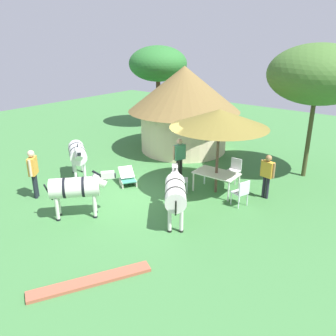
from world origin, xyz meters
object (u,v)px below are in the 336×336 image
(standing_watcher, at_px, (33,170))
(zebra_by_umbrella, at_px, (77,153))
(patio_chair_near_lawn, at_px, (180,178))
(guest_behind_table, at_px, (179,155))
(striped_lounge_chair, at_px, (128,178))
(zebra_toward_hut, at_px, (77,188))
(guest_beside_umbrella, at_px, (267,172))
(zebra_nearest_camera, at_px, (175,192))
(shade_umbrella, at_px, (219,118))
(patio_chair_west_end, at_px, (242,191))
(thatched_hut, at_px, (184,104))
(acacia_tree_right_background, at_px, (158,64))
(patio_chair_east_end, at_px, (235,168))
(patio_dining_table, at_px, (216,175))
(acacia_tree_left_background, at_px, (318,75))

(standing_watcher, height_order, zebra_by_umbrella, standing_watcher)
(patio_chair_near_lawn, relative_size, guest_behind_table, 0.55)
(striped_lounge_chair, height_order, zebra_toward_hut, zebra_toward_hut)
(guest_beside_umbrella, bearing_deg, striped_lounge_chair, 36.11)
(zebra_nearest_camera, distance_m, zebra_toward_hut, 2.99)
(patio_chair_near_lawn, xyz_separation_m, zebra_nearest_camera, (1.17, -1.78, 0.44))
(guest_behind_table, distance_m, zebra_by_umbrella, 3.93)
(shade_umbrella, relative_size, zebra_nearest_camera, 1.80)
(shade_umbrella, distance_m, zebra_by_umbrella, 5.63)
(shade_umbrella, distance_m, patio_chair_west_end, 2.52)
(thatched_hut, relative_size, acacia_tree_right_background, 1.12)
(patio_chair_near_lawn, bearing_deg, zebra_by_umbrella, -106.20)
(patio_chair_east_end, height_order, patio_chair_west_end, same)
(patio_dining_table, height_order, patio_chair_west_end, patio_chair_west_end)
(patio_chair_west_end, height_order, zebra_by_umbrella, zebra_by_umbrella)
(thatched_hut, xyz_separation_m, guest_behind_table, (2.11, -3.15, -1.26))
(zebra_by_umbrella, bearing_deg, zebra_nearest_camera, 119.34)
(patio_chair_near_lawn, distance_m, acacia_tree_left_background, 6.26)
(guest_behind_table, bearing_deg, thatched_hut, 54.45)
(standing_watcher, bearing_deg, acacia_tree_left_background, 98.23)
(guest_behind_table, xyz_separation_m, striped_lounge_chair, (-1.18, -1.65, -0.73))
(patio_chair_near_lawn, relative_size, zebra_nearest_camera, 0.48)
(zebra_by_umbrella, bearing_deg, acacia_tree_right_background, -126.78)
(guest_beside_umbrella, relative_size, acacia_tree_left_background, 0.31)
(thatched_hut, xyz_separation_m, patio_dining_table, (3.87, -3.30, -1.57))
(thatched_hut, height_order, patio_chair_east_end, thatched_hut)
(acacia_tree_left_background, height_order, acacia_tree_right_background, acacia_tree_left_background)
(standing_watcher, height_order, acacia_tree_right_background, acacia_tree_right_background)
(thatched_hut, distance_m, acacia_tree_right_background, 5.28)
(standing_watcher, xyz_separation_m, acacia_tree_right_background, (-3.35, 10.54, 2.66))
(patio_dining_table, distance_m, acacia_tree_left_background, 5.20)
(patio_chair_west_end, bearing_deg, shade_umbrella, 90.00)
(standing_watcher, distance_m, zebra_toward_hut, 2.26)
(patio_dining_table, xyz_separation_m, standing_watcher, (-4.62, -4.26, 0.37))
(patio_chair_near_lawn, bearing_deg, zebra_nearest_camera, -3.25)
(thatched_hut, bearing_deg, guest_behind_table, -56.15)
(patio_chair_west_end, bearing_deg, zebra_nearest_camera, 171.98)
(zebra_by_umbrella, bearing_deg, shade_umbrella, 147.51)
(patio_chair_east_end, bearing_deg, patio_chair_near_lawn, 63.98)
(striped_lounge_chair, xyz_separation_m, acacia_tree_left_background, (4.87, 5.04, 3.69))
(patio_chair_near_lawn, distance_m, zebra_by_umbrella, 4.14)
(patio_dining_table, bearing_deg, shade_umbrella, -90.00)
(patio_dining_table, xyz_separation_m, zebra_by_umbrella, (-4.90, -2.20, 0.35))
(patio_chair_east_end, distance_m, zebra_by_umbrella, 6.07)
(thatched_hut, height_order, shade_umbrella, thatched_hut)
(zebra_toward_hut, bearing_deg, guest_behind_table, 123.91)
(thatched_hut, relative_size, guest_beside_umbrella, 3.40)
(guest_beside_umbrella, relative_size, zebra_nearest_camera, 0.83)
(shade_umbrella, xyz_separation_m, patio_chair_east_end, (0.03, 1.30, -2.16))
(patio_chair_east_end, distance_m, guest_behind_table, 2.17)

